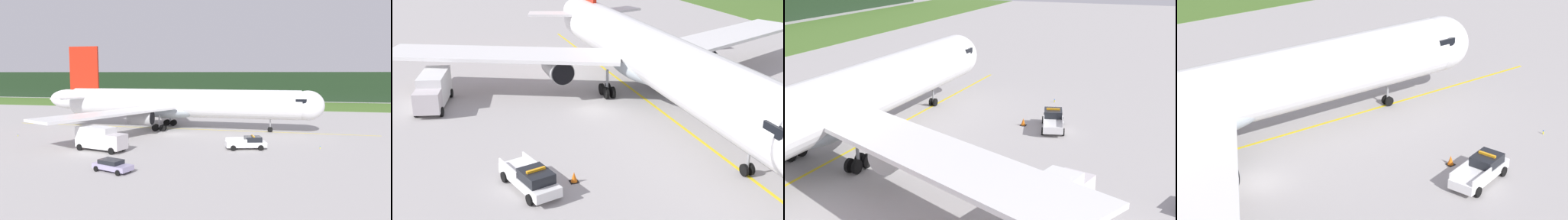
% 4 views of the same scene
% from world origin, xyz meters
% --- Properties ---
extents(ground, '(320.00, 320.00, 0.00)m').
position_xyz_m(ground, '(0.00, 0.00, 0.00)').
color(ground, '#A4A09F').
extents(taxiway_centerline_main, '(69.75, 1.63, 0.01)m').
position_xyz_m(taxiway_centerline_main, '(-0.00, 6.08, 0.00)').
color(taxiway_centerline_main, yellow).
rests_on(taxiway_centerline_main, ground).
extents(airliner, '(53.36, 51.86, 15.75)m').
position_xyz_m(airliner, '(-0.80, 6.10, 4.77)').
color(airliner, silver).
rests_on(airliner, ground).
extents(ops_pickup_truck, '(5.89, 3.33, 1.94)m').
position_xyz_m(ops_pickup_truck, '(13.40, -9.49, 0.90)').
color(ops_pickup_truck, white).
rests_on(ops_pickup_truck, ground).
extents(catering_truck, '(7.60, 4.19, 3.41)m').
position_xyz_m(catering_truck, '(-6.19, -14.50, 1.74)').
color(catering_truck, silver).
rests_on(catering_truck, ground).
extents(apron_cone, '(0.62, 0.62, 0.78)m').
position_xyz_m(apron_cone, '(13.30, -6.36, 0.38)').
color(apron_cone, black).
rests_on(apron_cone, ground).
extents(taxiway_edge_light_west, '(0.12, 0.12, 0.38)m').
position_xyz_m(taxiway_edge_light_west, '(-24.87, -7.16, 0.21)').
color(taxiway_edge_light_west, yellow).
rests_on(taxiway_edge_light_west, ground).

